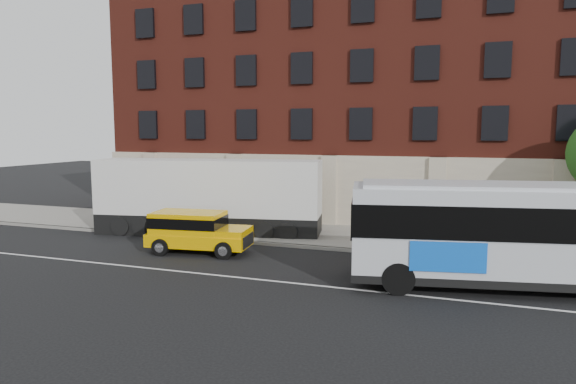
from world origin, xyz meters
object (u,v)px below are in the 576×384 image
(city_bus, at_px, (550,232))
(shipping_container, at_px, (208,198))
(sign_pole, at_px, (148,208))
(yellow_suv, at_px, (195,229))

(city_bus, height_order, shipping_container, shipping_container)
(sign_pole, relative_size, shipping_container, 0.20)
(city_bus, bearing_deg, yellow_suv, 176.42)
(city_bus, distance_m, yellow_suv, 14.55)
(shipping_container, bearing_deg, city_bus, -17.07)
(sign_pole, bearing_deg, shipping_container, 25.93)
(city_bus, relative_size, shipping_container, 1.13)
(city_bus, bearing_deg, sign_pole, 169.48)
(shipping_container, bearing_deg, yellow_suv, -70.57)
(yellow_suv, distance_m, shipping_container, 4.31)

